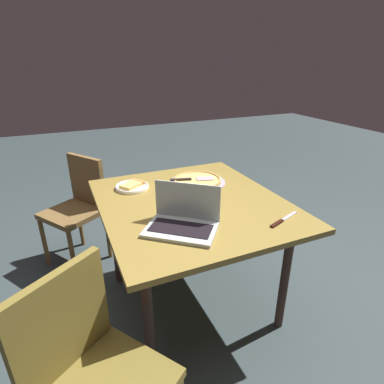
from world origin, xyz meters
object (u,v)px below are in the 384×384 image
(pizza_tray, at_px, (197,180))
(chair_near, at_px, (79,204))
(dining_table, at_px, (192,213))
(chair_far, at_px, (90,369))
(table_knife, at_px, (282,221))
(laptop, at_px, (183,220))
(pizza_plate, at_px, (132,186))

(pizza_tray, xyz_separation_m, chair_near, (0.58, 0.75, -0.28))
(pizza_tray, bearing_deg, chair_near, 52.55)
(dining_table, height_order, chair_far, chair_far)
(chair_far, bearing_deg, dining_table, -46.74)
(pizza_tray, distance_m, table_knife, 0.70)
(chair_near, bearing_deg, table_knife, -143.48)
(chair_near, distance_m, chair_far, 1.50)
(laptop, bearing_deg, dining_table, -31.74)
(dining_table, distance_m, chair_far, 0.98)
(laptop, distance_m, table_knife, 0.52)
(table_knife, bearing_deg, pizza_plate, 38.72)
(pizza_plate, height_order, table_knife, pizza_plate)
(dining_table, relative_size, chair_near, 1.39)
(chair_far, bearing_deg, table_knife, -76.79)
(pizza_plate, height_order, chair_near, chair_near)
(dining_table, xyz_separation_m, pizza_tray, (0.26, -0.16, 0.09))
(pizza_tray, xyz_separation_m, table_knife, (-0.67, -0.17, -0.01))
(pizza_plate, xyz_separation_m, chair_far, (-0.99, 0.42, -0.28))
(dining_table, xyz_separation_m, table_knife, (-0.42, -0.33, 0.08))
(dining_table, relative_size, laptop, 2.87)
(chair_near, xyz_separation_m, chair_far, (-1.49, 0.10, 0.01))
(table_knife, height_order, chair_near, chair_near)
(table_knife, bearing_deg, dining_table, 38.21)
(pizza_plate, distance_m, chair_far, 1.11)
(dining_table, distance_m, laptop, 0.34)
(dining_table, relative_size, table_knife, 5.01)
(pizza_tray, height_order, table_knife, pizza_tray)
(chair_far, bearing_deg, laptop, -53.96)
(laptop, height_order, pizza_plate, laptop)
(pizza_plate, xyz_separation_m, pizza_tray, (-0.08, -0.43, 0.00))
(dining_table, bearing_deg, laptop, 148.26)
(dining_table, height_order, table_knife, table_knife)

